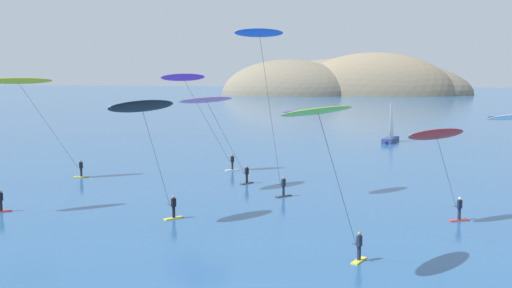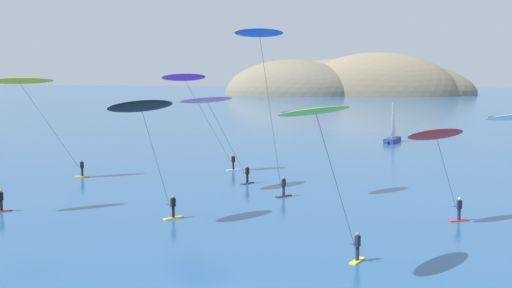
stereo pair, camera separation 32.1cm
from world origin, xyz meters
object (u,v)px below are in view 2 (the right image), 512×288
Objects in this scene: kitesurfer_pink at (210,105)px; kitesurfer_blue at (262,47)px; kitesurfer_red at (438,141)px; kitesurfer_lime at (319,122)px; kitesurfer_yellow at (24,88)px; sailboat_near at (392,138)px; kitesurfer_purple at (189,86)px; kitesurfer_black at (143,114)px.

kitesurfer_pink is 7.89m from kitesurfer_blue.
kitesurfer_red is 14.80m from kitesurfer_lime.
sailboat_near is at bearing 44.47° from kitesurfer_yellow.
kitesurfer_blue is 2.04× the size of kitesurfer_red.
kitesurfer_pink is 9.46m from kitesurfer_purple.
kitesurfer_yellow is at bearing -156.27° from kitesurfer_purple.
kitesurfer_purple is 28.81m from kitesurfer_red.
kitesurfer_blue is at bearing 106.35° from kitesurfer_lime.
kitesurfer_red is (0.02, -47.66, 5.18)m from sailboat_near.
kitesurfer_lime reaches higher than kitesurfer_red.
kitesurfer_lime reaches higher than sailboat_near.
kitesurfer_purple is at bearing 95.91° from kitesurfer_black.
kitesurfer_purple reaches higher than kitesurfer_lime.
kitesurfer_black is 0.97× the size of kitesurfer_lime.
kitesurfer_black is (-1.83, -12.58, 0.18)m from kitesurfer_pink.
kitesurfer_lime is at bearing -64.67° from kitesurfer_purple.
sailboat_near is at bearing 90.02° from kitesurfer_red.
kitesurfer_black is at bearing -41.75° from kitesurfer_yellow.
kitesurfer_yellow is 22.15m from kitesurfer_black.
kitesurfer_blue is 1.59× the size of kitesurfer_black.
kitesurfer_blue reaches higher than kitesurfer_purple.
kitesurfer_red is (19.92, 2.79, -1.88)m from kitesurfer_black.
sailboat_near is 0.60× the size of kitesurfer_yellow.
kitesurfer_black is at bearing -84.09° from kitesurfer_purple.
kitesurfer_yellow is 37.85m from kitesurfer_lime.
kitesurfer_black is at bearing -127.37° from kitesurfer_blue.
kitesurfer_red is (18.09, -9.78, -1.69)m from kitesurfer_pink.
kitesurfer_black reaches higher than sailboat_near.
kitesurfer_blue is 1.36× the size of kitesurfer_purple.
kitesurfer_red is at bearing -89.98° from sailboat_near.
kitesurfer_lime is (10.55, -22.30, 0.66)m from kitesurfer_pink.
kitesurfer_lime is (-7.52, -60.19, 7.54)m from sailboat_near.
kitesurfer_black is (-6.88, -9.01, -4.73)m from kitesurfer_blue.
kitesurfer_red is (22.09, -18.23, -3.09)m from kitesurfer_purple.
kitesurfer_black is 20.20m from kitesurfer_red.
kitesurfer_lime is at bearing -97.12° from sailboat_near.
kitesurfer_purple reaches higher than kitesurfer_yellow.
kitesurfer_purple is 34.03m from kitesurfer_lime.
kitesurfer_lime is (12.38, -9.73, 0.48)m from kitesurfer_black.
kitesurfer_red is (13.04, -6.22, -6.60)m from kitesurfer_blue.
sailboat_near is at bearing 82.88° from kitesurfer_lime.
kitesurfer_pink is at bearing -64.64° from kitesurfer_purple.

